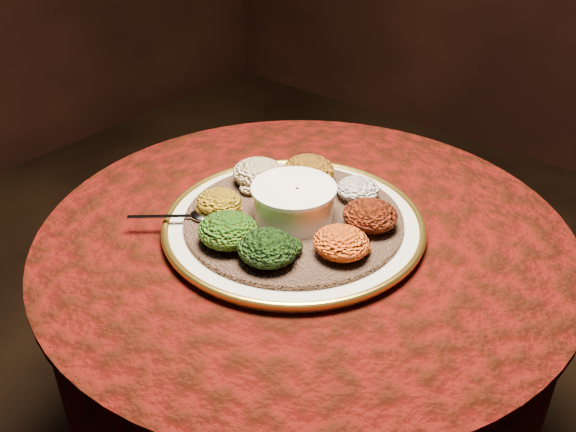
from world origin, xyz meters
The scene contains 13 objects.
table centered at (0.00, 0.00, 0.55)m, with size 0.96×0.96×0.73m.
platter centered at (-0.02, -0.01, 0.75)m, with size 0.47×0.47×0.02m.
injera centered at (-0.02, -0.01, 0.76)m, with size 0.39×0.39×0.01m, color brown.
stew_bowl centered at (-0.02, -0.01, 0.80)m, with size 0.15×0.15×0.06m.
spoon centered at (-0.15, -0.13, 0.77)m, with size 0.12×0.10×0.01m.
portion_ayib centered at (0.03, 0.11, 0.78)m, with size 0.08×0.08×0.04m, color silver.
portion_kitfo centered at (0.10, 0.05, 0.79)m, with size 0.10×0.09×0.05m, color black.
portion_tikil centered at (0.11, -0.05, 0.78)m, with size 0.09×0.09×0.04m, color #B6610F.
portion_gomen centered at (0.03, -0.14, 0.79)m, with size 0.10×0.09×0.05m, color black.
portion_mixveg centered at (-0.05, -0.14, 0.79)m, with size 0.10×0.10×0.05m, color #923809.
portion_kik centered at (-0.13, -0.08, 0.78)m, with size 0.08×0.08×0.04m, color #99730D.
portion_timatim centered at (-0.14, 0.04, 0.79)m, with size 0.10×0.10×0.05m, color maroon.
portion_shiro centered at (-0.08, 0.11, 0.79)m, with size 0.10×0.10×0.05m, color #8C5010.
Camera 1 is at (0.58, -0.76, 1.38)m, focal length 40.00 mm.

